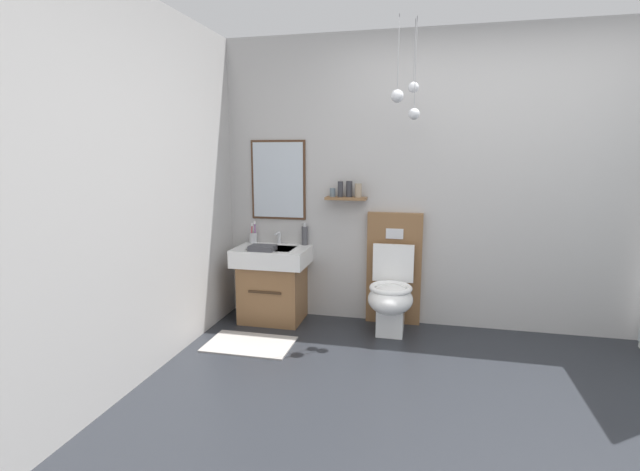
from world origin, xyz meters
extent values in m
cube|color=#23262B|center=(0.00, 0.00, -0.05)|extent=(5.99, 4.63, 0.10)
cube|color=#B7B5B2|center=(0.00, 1.65, 1.26)|extent=(4.79, 0.12, 2.52)
cube|color=#4C301E|center=(-1.80, 1.59, 1.27)|extent=(0.52, 0.02, 0.72)
cube|color=silver|center=(-1.80, 1.58, 1.27)|extent=(0.48, 0.01, 0.68)
cube|color=brown|center=(-1.16, 1.51, 1.12)|extent=(0.36, 0.14, 0.02)
cylinder|color=slate|center=(-1.28, 1.51, 1.17)|extent=(0.05, 0.05, 0.08)
cylinder|color=#333338|center=(-1.21, 1.51, 1.20)|extent=(0.05, 0.05, 0.14)
cylinder|color=#333338|center=(-1.13, 1.52, 1.20)|extent=(0.06, 0.06, 0.14)
cylinder|color=gray|center=(-1.05, 1.51, 1.19)|extent=(0.06, 0.06, 0.12)
cylinder|color=gray|center=(-0.59, 1.28, 2.19)|extent=(0.01, 0.01, 0.66)
sphere|color=silver|center=(-0.59, 1.28, 1.81)|extent=(0.09, 0.09, 0.09)
cylinder|color=gray|center=(-0.60, 1.35, 2.30)|extent=(0.01, 0.01, 0.46)
sphere|color=silver|center=(-0.60, 1.35, 2.02)|extent=(0.08, 0.08, 0.08)
cylinder|color=gray|center=(-0.72, 1.20, 2.26)|extent=(0.01, 0.01, 0.54)
sphere|color=silver|center=(-0.72, 1.20, 1.94)|extent=(0.10, 0.10, 0.10)
cube|color=#B7B5B2|center=(-2.34, 0.00, 1.26)|extent=(0.12, 3.43, 2.52)
cube|color=#9E9993|center=(-1.80, 0.79, 0.01)|extent=(0.68, 0.44, 0.01)
cube|color=brown|center=(-1.80, 1.39, 0.26)|extent=(0.54, 0.44, 0.52)
cube|color=#3B2919|center=(-1.80, 1.16, 0.32)|extent=(0.30, 0.01, 0.02)
cube|color=white|center=(-1.80, 1.39, 0.60)|extent=(0.65, 0.49, 0.15)
cube|color=silver|center=(-1.80, 1.36, 0.66)|extent=(0.40, 0.27, 0.03)
cylinder|color=silver|center=(-1.80, 1.58, 0.73)|extent=(0.03, 0.03, 0.11)
cylinder|color=silver|center=(-1.80, 1.53, 0.78)|extent=(0.02, 0.11, 0.02)
cube|color=brown|center=(-0.73, 1.58, 0.50)|extent=(0.48, 0.10, 1.00)
cube|color=silver|center=(-0.73, 1.52, 0.82)|extent=(0.15, 0.01, 0.09)
cube|color=white|center=(-0.73, 1.31, 0.17)|extent=(0.22, 0.30, 0.34)
ellipsoid|color=white|center=(-0.73, 1.23, 0.32)|extent=(0.37, 0.46, 0.24)
torus|color=white|center=(-0.73, 1.23, 0.42)|extent=(0.35, 0.35, 0.04)
cube|color=white|center=(-0.73, 1.45, 0.57)|extent=(0.35, 0.03, 0.33)
cylinder|color=silver|center=(-2.05, 1.55, 0.73)|extent=(0.07, 0.07, 0.09)
cylinder|color=purple|center=(-2.03, 1.55, 0.78)|extent=(0.01, 0.02, 0.17)
cube|color=white|center=(-2.03, 1.55, 0.87)|extent=(0.01, 0.02, 0.03)
cylinder|color=#DB3847|center=(-2.06, 1.55, 0.78)|extent=(0.03, 0.03, 0.16)
cube|color=white|center=(-2.05, 1.54, 0.85)|extent=(0.02, 0.02, 0.03)
cylinder|color=#4C4C51|center=(-1.55, 1.56, 0.76)|extent=(0.06, 0.06, 0.17)
cylinder|color=silver|center=(-1.55, 1.56, 0.87)|extent=(0.02, 0.02, 0.04)
cube|color=#47474C|center=(-1.84, 1.24, 0.70)|extent=(0.22, 0.16, 0.04)
camera|label=1|loc=(-0.47, -2.48, 1.50)|focal=25.95mm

